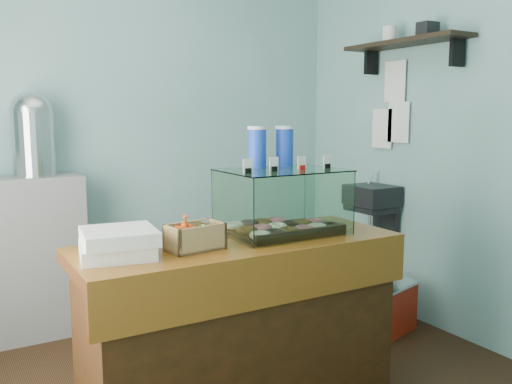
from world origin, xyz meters
TOP-DOWN VIEW (x-y plane):
  - room_shell at (0.03, 0.01)m, footprint 3.54×3.04m
  - counter at (0.00, -0.25)m, footprint 1.60×0.60m
  - back_shelf at (-0.90, 1.32)m, footprint 1.00×0.32m
  - display_case at (0.27, -0.18)m, footprint 0.61×0.44m
  - condiment_crate at (-0.27, -0.31)m, footprint 0.27×0.18m
  - pastry_boxes at (-0.60, -0.25)m, footprint 0.35×0.36m
  - coffee_urn at (-0.69, 1.33)m, footprint 0.30×0.30m
  - red_cooler at (1.39, 0.17)m, footprint 0.47×0.40m

SIDE VIEW (x-z plane):
  - red_cooler at x=1.39m, z-range 0.00..0.35m
  - counter at x=0.00m, z-range 0.01..0.91m
  - back_shelf at x=-0.90m, z-range 0.00..1.10m
  - condiment_crate at x=-0.27m, z-range 0.88..1.04m
  - pastry_boxes at x=-0.60m, z-range 0.90..1.02m
  - display_case at x=0.27m, z-range 0.80..1.34m
  - coffee_urn at x=-0.69m, z-range 1.11..1.67m
  - room_shell at x=0.03m, z-range 0.30..3.12m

